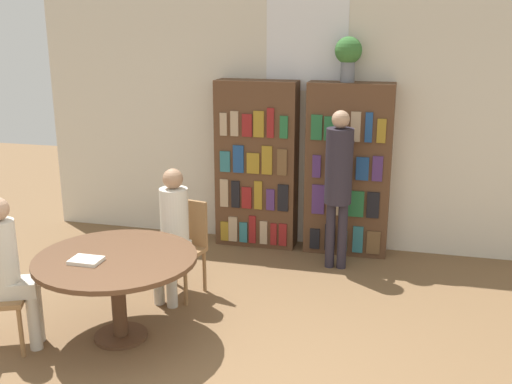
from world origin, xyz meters
The scene contains 10 objects.
wall_back centered at (0.00, 3.59, 1.51)m, with size 6.40×0.07×3.00m.
bookshelf_left centered at (-0.52, 3.39, 0.95)m, with size 0.93×0.34×1.92m.
bookshelf_right centered at (0.52, 3.39, 0.96)m, with size 0.93×0.34×1.92m.
flower_vase centered at (0.47, 3.40, 2.21)m, with size 0.29×0.29×0.47m.
reading_table centered at (-1.07, 0.96, 0.62)m, with size 1.31×1.31×0.72m.
chair_left_side centered at (-0.87, 1.93, 0.51)m, with size 0.47×0.47×0.91m.
seated_reader_left centered at (-0.91, 1.75, 0.72)m, with size 0.32×0.39×1.26m.
seated_reader_right centered at (-1.81, 0.63, 0.71)m, with size 0.39×0.34×1.26m.
librarian_standing centered at (0.48, 2.89, 1.02)m, with size 0.28×0.55×1.69m.
open_book_on_table centered at (-1.24, 0.79, 0.74)m, with size 0.24×0.18×0.03m.
Camera 1 is at (1.12, -3.10, 2.53)m, focal length 42.00 mm.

